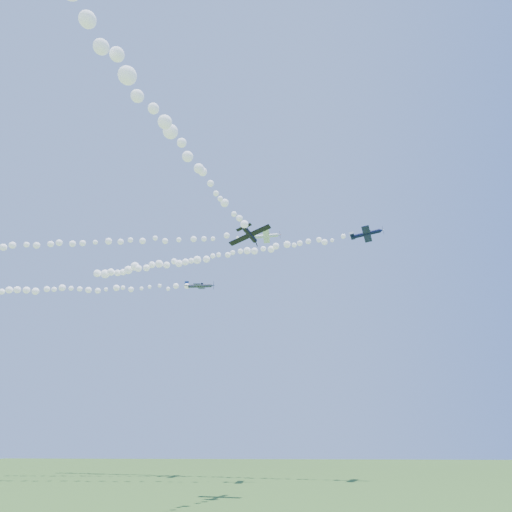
# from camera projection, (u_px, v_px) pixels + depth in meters

# --- Properties ---
(ground) EXTENTS (260.00, 260.00, 0.00)m
(ground) POSITION_uv_depth(u_px,v_px,m) (241.00, 483.00, 80.16)
(ground) COLOR #304E1D
(ground) RESTS_ON ground
(plane_white) EXTENTS (6.51, 6.72, 1.72)m
(plane_white) POSITION_uv_depth(u_px,v_px,m) (266.00, 236.00, 92.86)
(plane_white) COLOR white
(smoke_trail_white) EXTENTS (85.71, 3.10, 2.78)m
(smoke_trail_white) POSITION_uv_depth(u_px,v_px,m) (67.00, 244.00, 95.67)
(smoke_trail_white) COLOR white
(plane_navy) EXTENTS (7.71, 8.18, 2.18)m
(plane_navy) POSITION_uv_depth(u_px,v_px,m) (367.00, 234.00, 96.67)
(plane_navy) COLOR #0C1236
(smoke_trail_navy) EXTENTS (69.66, 20.22, 3.00)m
(smoke_trail_navy) POSITION_uv_depth(u_px,v_px,m) (212.00, 257.00, 108.11)
(smoke_trail_navy) COLOR white
(plane_grey) EXTENTS (7.54, 7.76, 2.20)m
(plane_grey) POSITION_uv_depth(u_px,v_px,m) (199.00, 286.00, 105.64)
(plane_grey) COLOR #383E52
(smoke_trail_grey) EXTENTS (78.14, 4.50, 3.34)m
(smoke_trail_grey) POSITION_uv_depth(u_px,v_px,m) (37.00, 291.00, 107.65)
(smoke_trail_grey) COLOR white
(plane_black) EXTENTS (6.84, 6.75, 2.38)m
(plane_black) POSITION_uv_depth(u_px,v_px,m) (250.00, 234.00, 67.86)
(plane_black) COLOR black
(smoke_trail_black) EXTENTS (17.17, 66.06, 2.78)m
(smoke_trail_black) POSITION_uv_depth(u_px,v_px,m) (117.00, 58.00, 36.42)
(smoke_trail_black) COLOR white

